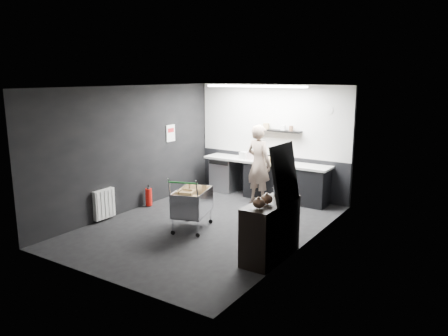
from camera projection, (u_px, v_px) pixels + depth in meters
The scene contains 22 objects.
floor at pixel (208, 225), 8.64m from camera, with size 5.50×5.50×0.00m, color black.
ceiling at pixel (207, 87), 8.07m from camera, with size 5.50×5.50×0.00m, color silver.
wall_back at pixel (272, 141), 10.62m from camera, with size 5.50×5.50×0.00m, color black.
wall_front at pixel (95, 189), 6.10m from camera, with size 5.50×5.50×0.00m, color black.
wall_left at pixel (131, 149), 9.42m from camera, with size 5.50×5.50×0.00m, color black.
wall_right at pixel (305, 170), 7.30m from camera, with size 5.50×5.50×0.00m, color black.
kitchen_wall_panel at pixel (272, 120), 10.50m from camera, with size 3.95×0.02×1.70m, color silver.
dado_panel at pixel (271, 175), 10.78m from camera, with size 3.95×0.02×1.00m, color black.
floating_shelf at pixel (277, 131), 10.35m from camera, with size 1.20×0.22×0.04m, color black.
wall_clock at pixel (329, 110), 9.68m from camera, with size 0.20×0.20×0.03m, color silver.
poster at pixel (171, 133), 10.43m from camera, with size 0.02×0.30×0.40m, color white.
poster_red_band at pixel (171, 130), 10.42m from camera, with size 0.01×0.22×0.10m, color #B4161A.
radiator at pixel (104, 204), 8.85m from camera, with size 0.10×0.50×0.60m, color silver.
ceiling_strip at pixel (255, 86), 9.60m from camera, with size 2.40×0.20×0.04m, color white.
prep_counter at pixel (270, 180), 10.46m from camera, with size 3.20×0.61×0.90m.
person at pixel (259, 164), 10.03m from camera, with size 0.66×0.44×1.82m, color beige.
shopping_cart at pixel (192, 204), 8.34m from camera, with size 0.83×1.11×1.05m.
sideboard at pixel (272, 222), 7.01m from camera, with size 0.54×1.26×1.88m.
fire_extinguisher at pixel (149, 196), 9.84m from camera, with size 0.15×0.15×0.48m.
cardboard_box at pixel (270, 160), 10.30m from camera, with size 0.49×0.37×0.10m, color #9F8355.
pink_tub at pixel (251, 155), 10.63m from camera, with size 0.19×0.19×0.19m, color beige.
white_container at pixel (244, 155), 10.68m from camera, with size 0.19×0.15×0.17m, color silver.
Camera 1 is at (4.72, -6.73, 2.91)m, focal length 35.00 mm.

